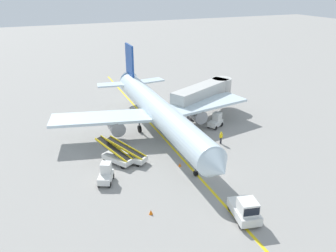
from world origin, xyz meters
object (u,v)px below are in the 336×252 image
jet_bridge (206,92)px  ground_crew_marshaller (221,137)px  airliner (158,110)px  baggage_tug_near_wing (216,121)px  baggage_cart_loaded (205,157)px  pushback_tug (245,210)px  baggage_tug_by_cargo_door (106,174)px  safety_cone_nose_right (180,165)px  belt_loader_aft_hold (117,157)px  belt_loader_forward_hold (130,155)px  safety_cone_nose_left (151,212)px

jet_bridge → ground_crew_marshaller: size_ratio=7.45×
airliner → baggage_tug_near_wing: airliner is taller
baggage_cart_loaded → pushback_tug: bearing=-100.9°
baggage_tug_by_cargo_door → ground_crew_marshaller: (15.90, 3.18, -0.02)m
baggage_cart_loaded → safety_cone_nose_right: bearing=-178.7°
pushback_tug → baggage_cart_loaded: (2.09, 10.92, -0.53)m
belt_loader_aft_hold → belt_loader_forward_hold: bearing=-11.3°
jet_bridge → ground_crew_marshaller: bearing=-109.1°
baggage_tug_by_cargo_door → belt_loader_forward_hold: bearing=42.1°
safety_cone_nose_left → baggage_tug_by_cargo_door: bearing=108.6°
airliner → belt_loader_aft_hold: bearing=-141.9°
baggage_tug_near_wing → safety_cone_nose_right: (-9.70, -8.40, -0.71)m
pushback_tug → baggage_tug_near_wing: (8.48, 19.25, -0.07)m
pushback_tug → ground_crew_marshaller: (6.18, 14.13, -0.08)m
airliner → belt_loader_aft_hold: size_ratio=7.14×
belt_loader_aft_hold → baggage_cart_loaded: belt_loader_aft_hold is taller
airliner → belt_loader_aft_hold: (-7.45, -5.85, -2.64)m
baggage_tug_near_wing → baggage_cart_loaded: 10.50m
airliner → baggage_tug_by_cargo_door: 13.70m
pushback_tug → baggage_cart_loaded: 11.13m
baggage_tug_by_cargo_door → safety_cone_nose_right: baggage_tug_by_cargo_door is taller
jet_bridge → ground_crew_marshaller: (-3.69, -10.63, -2.63)m
baggage_tug_near_wing → belt_loader_forward_hold: belt_loader_forward_hold is taller
baggage_tug_near_wing → ground_crew_marshaller: bearing=-114.2°
pushback_tug → safety_cone_nose_right: bearing=96.4°
ground_crew_marshaller → safety_cone_nose_left: (-13.54, -10.16, -0.69)m
ground_crew_marshaller → baggage_tug_by_cargo_door: bearing=-168.7°
pushback_tug → safety_cone_nose_left: size_ratio=8.92×
jet_bridge → safety_cone_nose_right: size_ratio=28.77×
baggage_cart_loaded → safety_cone_nose_left: 11.74m
airliner → pushback_tug: airliner is taller
baggage_tug_near_wing → jet_bridge: bearing=75.8°
safety_cone_nose_left → baggage_tug_near_wing: bearing=44.0°
baggage_tug_by_cargo_door → safety_cone_nose_left: 7.40m
belt_loader_aft_hold → ground_crew_marshaller: size_ratio=2.91×
jet_bridge → safety_cone_nose_right: (-11.09, -13.92, -3.32)m
pushback_tug → safety_cone_nose_left: pushback_tug is taller
baggage_cart_loaded → safety_cone_nose_right: 3.32m
jet_bridge → belt_loader_forward_hold: jet_bridge is taller
jet_bridge → baggage_tug_by_cargo_door: jet_bridge is taller
belt_loader_aft_hold → safety_cone_nose_right: belt_loader_aft_hold is taller
pushback_tug → baggage_tug_by_cargo_door: 14.64m
safety_cone_nose_left → belt_loader_forward_hold: bearing=83.0°
jet_bridge → pushback_tug: size_ratio=3.23×
jet_bridge → belt_loader_forward_hold: 19.33m
belt_loader_forward_hold → belt_loader_aft_hold: same height
ground_crew_marshaller → airliner: bearing=135.2°
belt_loader_forward_hold → safety_cone_nose_left: (-1.27, -10.26, -0.56)m
safety_cone_nose_right → belt_loader_aft_hold: bearing=149.9°
pushback_tug → belt_loader_aft_hold: (-7.54, 14.51, -0.22)m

